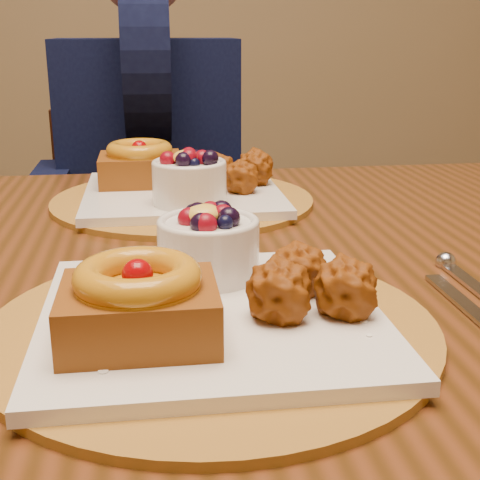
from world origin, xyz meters
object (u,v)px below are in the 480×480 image
object	(u,v)px
place_setting_near	(207,299)
place_setting_far	(180,185)
dining_table	(195,311)
chair_far	(142,268)
diner	(148,123)

from	to	relation	value
place_setting_near	place_setting_far	size ratio (longest dim) A/B	1.00
dining_table	chair_far	xyz separation A→B (m)	(-0.07, 0.79, -0.22)
place_setting_near	chair_far	size ratio (longest dim) A/B	0.46
chair_far	place_setting_near	bearing A→B (deg)	-86.79
dining_table	place_setting_near	bearing A→B (deg)	-90.89
place_setting_near	place_setting_far	bearing A→B (deg)	90.04
place_setting_near	dining_table	bearing A→B (deg)	89.11
dining_table	diner	distance (m)	0.72
chair_far	dining_table	bearing A→B (deg)	-85.45
diner	place_setting_far	bearing A→B (deg)	-110.22
place_setting_far	chair_far	distance (m)	0.67
place_setting_far	diner	xyz separation A→B (m)	(-0.04, 0.50, 0.02)
chair_far	place_setting_far	bearing A→B (deg)	-83.80
chair_far	diner	bearing A→B (deg)	-69.82
dining_table	chair_far	distance (m)	0.82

